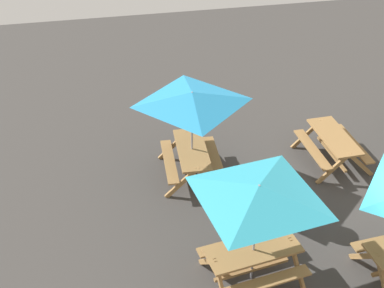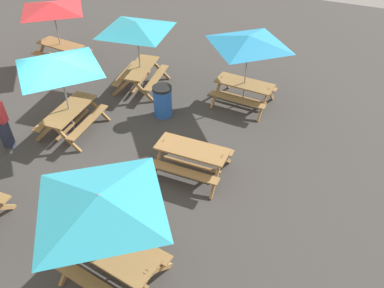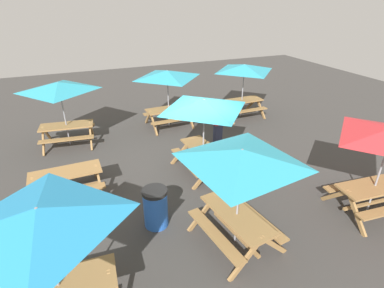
% 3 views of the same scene
% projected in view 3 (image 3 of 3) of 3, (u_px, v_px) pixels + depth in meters
% --- Properties ---
extents(ground_plane, '(30.11, 30.11, 0.00)m').
position_uv_depth(ground_plane, '(194.00, 167.00, 9.46)').
color(ground_plane, '#3D3A38').
rests_on(ground_plane, ground).
extents(picnic_table_0, '(1.84, 1.58, 0.81)m').
position_uv_depth(picnic_table_0, '(67.00, 178.00, 7.88)').
color(picnic_table_0, olive).
rests_on(picnic_table_0, ground).
extents(picnic_table_1, '(2.11, 2.11, 2.34)m').
position_uv_depth(picnic_table_1, '(41.00, 226.00, 4.22)').
color(picnic_table_1, olive).
rests_on(picnic_table_1, ground).
extents(picnic_table_2, '(2.80, 2.80, 2.34)m').
position_uv_depth(picnic_table_2, '(241.00, 164.00, 5.76)').
color(picnic_table_2, olive).
rests_on(picnic_table_2, ground).
extents(picnic_table_3, '(2.14, 2.14, 2.34)m').
position_uv_depth(picnic_table_3, '(204.00, 110.00, 8.41)').
color(picnic_table_3, olive).
rests_on(picnic_table_3, ground).
extents(picnic_table_4, '(2.04, 2.04, 2.34)m').
position_uv_depth(picnic_table_4, '(244.00, 72.00, 12.54)').
color(picnic_table_4, olive).
rests_on(picnic_table_4, ground).
extents(picnic_table_6, '(2.22, 2.22, 2.34)m').
position_uv_depth(picnic_table_6, '(59.00, 91.00, 10.03)').
color(picnic_table_6, olive).
rests_on(picnic_table_6, ground).
extents(picnic_table_7, '(2.11, 2.11, 2.34)m').
position_uv_depth(picnic_table_7, '(167.00, 78.00, 11.55)').
color(picnic_table_7, olive).
rests_on(picnic_table_7, ground).
extents(trash_bin_blue, '(0.59, 0.59, 0.98)m').
position_uv_depth(trash_bin_blue, '(156.00, 207.00, 6.91)').
color(trash_bin_blue, blue).
rests_on(trash_bin_blue, ground).
extents(person_standing, '(0.40, 0.29, 1.67)m').
position_uv_depth(person_standing, '(218.00, 123.00, 10.41)').
color(person_standing, '#2D334C').
rests_on(person_standing, ground).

